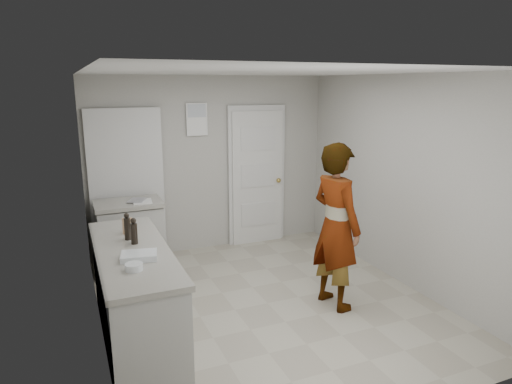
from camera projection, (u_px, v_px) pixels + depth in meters
name	position (u px, v px, depth m)	size (l,w,h in m)	color
ground	(268.00, 303.00, 5.08)	(4.00, 4.00, 0.00)	#9F9785
room_shell	(201.00, 181.00, 6.53)	(4.00, 4.00, 4.00)	#A7A59E
main_counter	(135.00, 299.00, 4.26)	(0.64, 1.96, 0.93)	#B2B2AE
side_counter	(131.00, 239.00, 5.90)	(0.84, 0.61, 0.93)	#B2B2AE
person	(336.00, 226.00, 4.86)	(0.66, 0.43, 1.80)	silver
cake_mix_box	(128.00, 226.00, 4.54)	(0.10, 0.04, 0.16)	#936B49
spice_jar	(132.00, 228.00, 4.63)	(0.05, 0.05, 0.07)	tan
oil_cruet_a	(134.00, 232.00, 4.24)	(0.06, 0.06, 0.25)	black
oil_cruet_b	(127.00, 227.00, 4.36)	(0.06, 0.06, 0.27)	black
baking_dish	(139.00, 256.00, 3.90)	(0.34, 0.27, 0.05)	silver
egg_bowl	(134.00, 267.00, 3.66)	(0.14, 0.14, 0.05)	silver
papers	(143.00, 201.00, 5.78)	(0.23, 0.29, 0.01)	white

